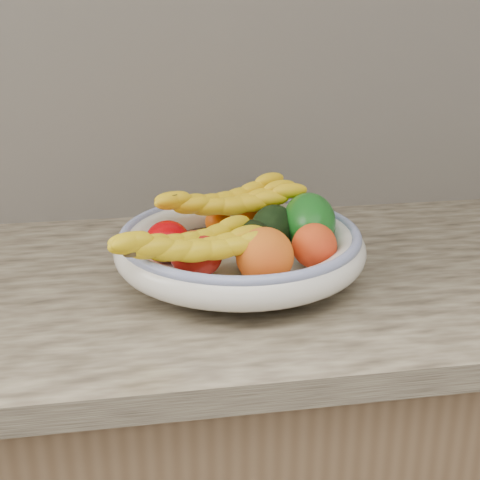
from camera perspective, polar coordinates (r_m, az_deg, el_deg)
name	(u,v)px	position (r m, az deg, el deg)	size (l,w,h in m)	color
fruit_bowl	(240,247)	(1.04, 0.00, -0.59)	(0.39, 0.39, 0.08)	silver
clementine_back_left	(218,221)	(1.14, -1.85, 1.59)	(0.05, 0.05, 0.04)	#DA5204
clementine_back_right	(251,218)	(1.16, 0.92, 1.93)	(0.05, 0.05, 0.04)	#FF6805
tomato_left	(168,241)	(1.03, -6.20, -0.05)	(0.07, 0.07, 0.06)	#BE0004
tomato_near_left	(196,254)	(0.98, -3.76, -1.23)	(0.08, 0.08, 0.07)	#A71610
avocado_center	(252,242)	(1.02, 1.00, -0.19)	(0.07, 0.09, 0.07)	black
avocado_right	(273,228)	(1.08, 2.84, 1.05)	(0.07, 0.10, 0.07)	black
green_mango	(309,221)	(1.08, 5.91, 1.61)	(0.08, 0.13, 0.09)	#0F5313
peach_front	(265,256)	(0.96, 2.14, -1.39)	(0.08, 0.08, 0.08)	orange
peach_right	(314,246)	(1.00, 6.36, -0.48)	(0.07, 0.07, 0.07)	orange
banana_bunch_back	(228,206)	(1.11, -1.01, 2.96)	(0.27, 0.10, 0.08)	yellow
banana_bunch_front	(191,250)	(0.94, -4.18, -0.84)	(0.25, 0.10, 0.07)	yellow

